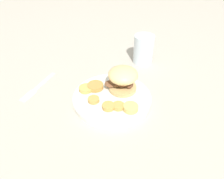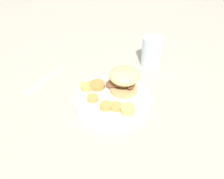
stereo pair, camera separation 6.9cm
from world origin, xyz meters
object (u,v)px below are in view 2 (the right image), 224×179
(fork, at_px, (44,81))
(sandwich, at_px, (124,79))
(dinner_plate, at_px, (112,98))
(drinking_glass, at_px, (152,52))

(fork, bearing_deg, sandwich, -107.08)
(dinner_plate, distance_m, sandwich, 0.07)
(fork, relative_size, drinking_glass, 1.40)
(sandwich, relative_size, drinking_glass, 1.00)
(sandwich, distance_m, fork, 0.31)
(drinking_glass, bearing_deg, dinner_plate, 143.65)
(dinner_plate, relative_size, sandwich, 2.20)
(dinner_plate, distance_m, fork, 0.27)
(drinking_glass, bearing_deg, fork, 104.64)
(dinner_plate, bearing_deg, fork, 64.56)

